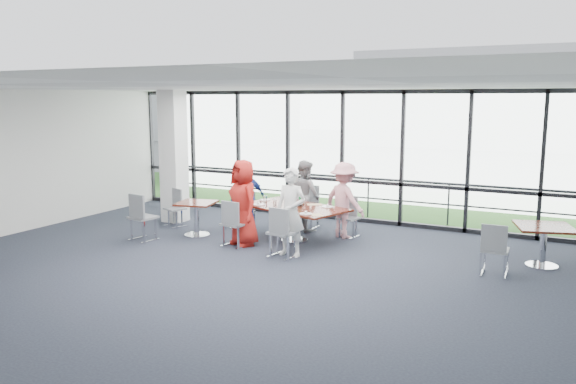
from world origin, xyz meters
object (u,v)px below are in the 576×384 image
at_px(structural_column, 174,157).
at_px(diner_far_right, 344,200).
at_px(side_table_left, 196,208).
at_px(chair_spare_la, 143,217).
at_px(chair_spare_r, 495,250).
at_px(chair_main_nr, 283,233).
at_px(side_table_right, 544,232).
at_px(main_table, 294,211).
at_px(chair_spare_lb, 175,209).
at_px(diner_near_left, 243,203).
at_px(chair_main_fr, 348,218).
at_px(diner_end, 248,198).
at_px(chair_main_end, 240,211).
at_px(chair_main_nl, 235,224).
at_px(diner_near_right, 291,212).
at_px(chair_main_fl, 307,208).
at_px(diner_far_left, 305,195).

xyz_separation_m(structural_column, diner_far_right, (4.32, 0.33, -0.78)).
distance_m(side_table_left, chair_spare_la, 1.16).
bearing_deg(chair_spare_r, chair_main_nr, -171.86).
height_order(side_table_right, chair_main_nr, chair_main_nr).
distance_m(main_table, chair_spare_lb, 3.13).
distance_m(diner_near_left, chair_spare_la, 2.23).
bearing_deg(chair_main_fr, structural_column, 16.52).
bearing_deg(chair_main_nr, side_table_left, 173.75).
distance_m(diner_far_right, chair_main_fr, 0.42).
distance_m(diner_end, chair_main_end, 0.41).
relative_size(side_table_left, chair_main_nl, 1.00).
distance_m(chair_main_nr, chair_spare_la, 3.25).
bearing_deg(chair_main_end, diner_end, 110.99).
relative_size(diner_near_right, chair_spare_la, 1.70).
bearing_deg(chair_main_fl, chair_main_fr, 165.84).
bearing_deg(chair_main_fl, chair_spare_lb, 27.45).
bearing_deg(side_table_right, chair_main_fl, 170.60).
bearing_deg(structural_column, chair_main_nl, -27.88).
distance_m(diner_near_left, diner_near_right, 1.25).
xyz_separation_m(main_table, side_table_right, (4.80, 0.38, -0.00)).
relative_size(side_table_left, diner_near_right, 0.55).
xyz_separation_m(diner_near_right, chair_spare_r, (3.66, 0.48, -0.40)).
bearing_deg(chair_spare_lb, diner_end, -144.00).
xyz_separation_m(diner_end, chair_main_nr, (1.76, -1.64, -0.27)).
bearing_deg(chair_spare_r, main_table, 170.36).
bearing_deg(diner_near_left, main_table, 74.78).
bearing_deg(diner_far_right, chair_main_nr, 99.08).
xyz_separation_m(main_table, diner_far_right, (0.82, 0.76, 0.18)).
relative_size(side_table_right, chair_main_fr, 1.40).
height_order(chair_main_fl, chair_spare_la, chair_spare_la).
xyz_separation_m(diner_near_left, chair_spare_lb, (-2.34, 0.72, -0.46)).
xyz_separation_m(side_table_right, diner_end, (-6.21, 0.04, 0.11)).
xyz_separation_m(structural_column, chair_main_end, (1.86, 0.02, -1.18)).
distance_m(side_table_right, diner_end, 6.21).
relative_size(diner_near_right, chair_main_end, 2.04).
relative_size(diner_near_left, chair_spare_r, 1.97).
height_order(chair_spare_la, chair_spare_lb, chair_spare_la).
xyz_separation_m(chair_main_fr, chair_main_end, (-2.52, -0.41, 0.00)).
relative_size(structural_column, chair_main_end, 3.83).
relative_size(diner_far_left, chair_spare_lb, 1.89).
xyz_separation_m(chair_main_nl, chair_main_fl, (0.61, 2.17, 0.01)).
relative_size(chair_main_fl, chair_spare_la, 0.96).
bearing_deg(chair_main_end, diner_far_right, 124.43).
xyz_separation_m(side_table_left, diner_far_left, (1.89, 1.58, 0.19)).
height_order(diner_near_left, chair_main_nr, diner_near_left).
xyz_separation_m(side_table_right, chair_spare_la, (-7.69, -1.81, -0.15)).
xyz_separation_m(main_table, chair_main_nr, (0.36, -1.22, -0.17)).
distance_m(chair_main_nl, chair_main_fr, 2.53).
distance_m(structural_column, main_table, 3.65).
bearing_deg(chair_spare_r, diner_far_right, 156.20).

